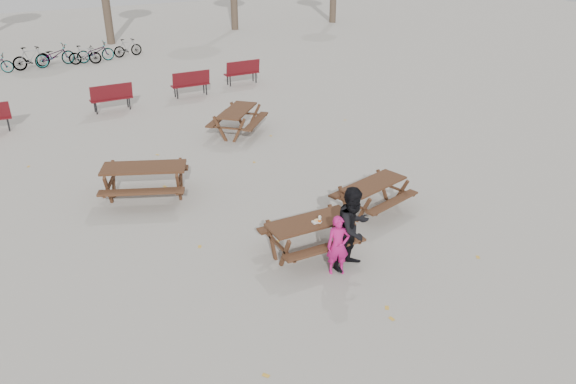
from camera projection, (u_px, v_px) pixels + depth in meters
name	position (u px, v px, depth m)	size (l,w,h in m)	color
ground	(310.00, 253.00, 11.81)	(80.00, 80.00, 0.00)	gray
main_picnic_table	(310.00, 229.00, 11.55)	(1.80, 1.45, 0.78)	#381F14
food_tray	(317.00, 222.00, 11.40)	(0.18, 0.11, 0.04)	white
bread_roll	(317.00, 220.00, 11.38)	(0.14, 0.06, 0.05)	tan
soda_bottle	(320.00, 220.00, 11.35)	(0.07, 0.07, 0.17)	silver
child	(338.00, 245.00, 10.90)	(0.45, 0.30, 1.23)	#B51669
adult	(353.00, 228.00, 11.00)	(0.85, 0.66, 1.74)	black
picnic_table_east	(373.00, 197.00, 13.40)	(1.70, 1.37, 0.73)	#381F14
picnic_table_north	(146.00, 183.00, 13.94)	(2.03, 1.63, 0.87)	#381F14
picnic_table_far	(238.00, 122.00, 18.25)	(1.88, 1.52, 0.81)	#381F14
park_bench_row	(141.00, 91.00, 21.14)	(11.39, 2.29, 1.03)	maroon
bicycle_row	(62.00, 55.00, 26.81)	(7.89, 1.53, 1.04)	black
fallen_leaves	(278.00, 201.00, 14.01)	(11.00, 11.00, 0.01)	gold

